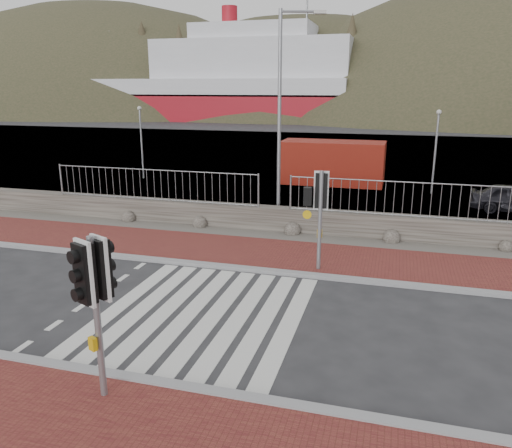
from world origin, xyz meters
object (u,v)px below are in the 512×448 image
(traffic_signal_near, at_px, (94,285))
(streetlight, at_px, (283,109))
(shipping_container, at_px, (332,162))
(ferry, at_px, (215,85))
(traffic_signal_far, at_px, (319,200))

(traffic_signal_near, distance_m, streetlight, 11.95)
(traffic_signal_near, distance_m, shipping_container, 20.95)
(traffic_signal_near, height_order, streetlight, streetlight)
(ferry, height_order, traffic_signal_near, ferry)
(ferry, bearing_deg, streetlight, -67.54)
(traffic_signal_near, relative_size, traffic_signal_far, 0.99)
(streetlight, bearing_deg, ferry, 94.93)
(traffic_signal_far, height_order, shipping_container, traffic_signal_far)
(ferry, xyz_separation_m, traffic_signal_far, (26.82, -64.37, -3.23))
(ferry, bearing_deg, traffic_signal_near, -71.26)
(traffic_signal_far, bearing_deg, ferry, -73.65)
(traffic_signal_near, bearing_deg, shipping_container, 110.47)
(traffic_signal_near, distance_m, traffic_signal_far, 7.57)
(traffic_signal_far, bearing_deg, streetlight, -71.62)
(traffic_signal_near, bearing_deg, streetlight, 111.57)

